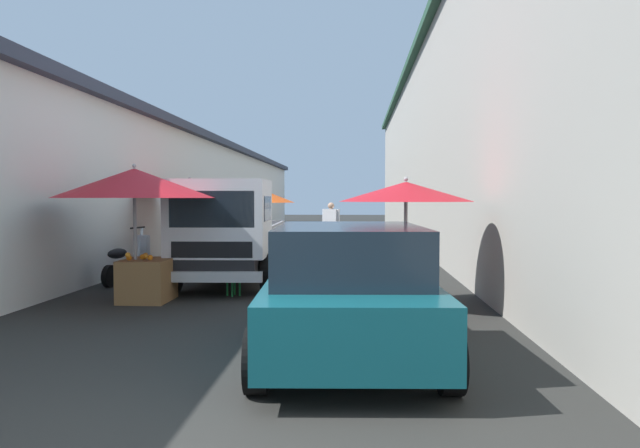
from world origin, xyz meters
name	(u,v)px	position (x,y,z in m)	size (l,w,h in m)	color
ground	(302,258)	(13.50, 0.00, 0.00)	(90.00, 90.00, 0.00)	#282826
building_left_whitewash	(92,190)	(15.75, 7.20, 2.02)	(49.80, 7.50, 4.02)	silver
building_right_concrete	(535,142)	(15.75, -7.20, 3.51)	(49.80, 7.50, 6.99)	#A39E93
fruit_stall_far_right	(136,196)	(6.15, 2.14, 1.78)	(2.66, 2.66, 2.32)	#9E9EA3
fruit_stall_far_left	(256,202)	(13.48, 1.34, 1.63)	(2.31, 2.31, 2.15)	#9E9EA3
fruit_stall_mid_lane	(405,215)	(5.88, -2.32, 1.48)	(2.12, 2.12, 2.08)	#9E9EA3
fruit_stall_near_left	(189,197)	(10.93, 2.58, 1.78)	(2.67, 2.67, 2.26)	#9E9EA3
hatchback_car	(348,290)	(2.86, -1.46, 0.74)	(3.99, 2.07, 1.45)	#0F4C56
delivery_truck	(227,234)	(7.87, 0.98, 1.04)	(4.98, 2.10, 2.08)	black
vendor_by_crates	(331,223)	(16.28, -0.72, 0.92)	(0.38, 0.59, 1.59)	#665B4C
parked_scooter	(128,261)	(8.33, 3.14, 0.45)	(1.68, 0.51, 1.14)	black
plastic_stool	(233,278)	(6.85, 0.64, 0.33)	(0.30, 0.30, 0.43)	#1E8C3F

